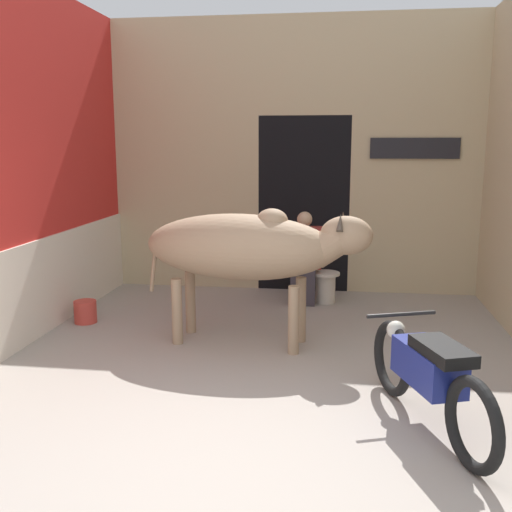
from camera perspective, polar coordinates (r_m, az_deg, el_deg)
name	(u,v)px	position (r m, az deg, el deg)	size (l,w,h in m)	color
ground_plane	(232,464)	(4.16, -2.31, -19.15)	(30.00, 30.00, 0.00)	#9E9389
wall_left_shopfront	(24,168)	(6.78, -21.19, 7.84)	(0.25, 4.78, 3.75)	red
wall_back_with_doorway	(299,175)	(8.63, 4.07, 7.72)	(5.08, 0.93, 3.75)	#C6B289
cow	(248,248)	(6.10, -0.77, 0.81)	(2.39, 0.94, 1.43)	tan
motorcycle_near	(428,373)	(4.62, 16.06, -10.69)	(0.79, 1.76, 0.75)	black
shopkeeper_seated	(304,257)	(7.79, 4.59, -0.06)	(0.45, 0.33, 1.20)	#3D3842
plastic_stool	(325,286)	(7.91, 6.63, -2.88)	(0.37, 0.37, 0.41)	beige
bucket	(85,312)	(7.29, -15.94, -5.12)	(0.26, 0.26, 0.26)	#C63D33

